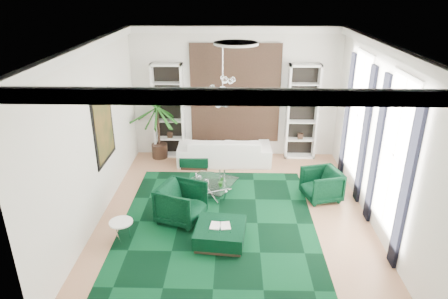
{
  "coord_description": "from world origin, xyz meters",
  "views": [
    {
      "loc": [
        -0.02,
        -7.84,
        4.91
      ],
      "look_at": [
        -0.25,
        0.5,
        1.39
      ],
      "focal_mm": 32.0,
      "sensor_mm": 36.0,
      "label": 1
    }
  ],
  "objects_px": {
    "side_table": "(122,232)",
    "palm": "(158,117)",
    "coffee_table": "(211,189)",
    "ottoman_front": "(220,234)",
    "armchair_left": "(181,203)",
    "sofa": "(224,150)",
    "armchair_right": "(321,185)",
    "ottoman_side": "(196,159)"
  },
  "relations": [
    {
      "from": "palm",
      "to": "side_table",
      "type": "bearing_deg",
      "value": -90.3
    },
    {
      "from": "coffee_table",
      "to": "side_table",
      "type": "distance_m",
      "value": 2.58
    },
    {
      "from": "coffee_table",
      "to": "sofa",
      "type": "bearing_deg",
      "value": 81.7
    },
    {
      "from": "side_table",
      "to": "palm",
      "type": "bearing_deg",
      "value": 89.7
    },
    {
      "from": "armchair_right",
      "to": "ottoman_front",
      "type": "xyz_separation_m",
      "value": [
        -2.38,
        -1.85,
        -0.19
      ]
    },
    {
      "from": "ottoman_front",
      "to": "sofa",
      "type": "bearing_deg",
      "value": 90.31
    },
    {
      "from": "armchair_right",
      "to": "side_table",
      "type": "relative_size",
      "value": 1.77
    },
    {
      "from": "sofa",
      "to": "coffee_table",
      "type": "relative_size",
      "value": 2.5
    },
    {
      "from": "ottoman_front",
      "to": "palm",
      "type": "relative_size",
      "value": 0.38
    },
    {
      "from": "ottoman_side",
      "to": "ottoman_front",
      "type": "height_order",
      "value": "ottoman_front"
    },
    {
      "from": "sofa",
      "to": "ottoman_front",
      "type": "relative_size",
      "value": 2.76
    },
    {
      "from": "armchair_right",
      "to": "ottoman_front",
      "type": "distance_m",
      "value": 3.02
    },
    {
      "from": "palm",
      "to": "sofa",
      "type": "bearing_deg",
      "value": -9.33
    },
    {
      "from": "armchair_right",
      "to": "palm",
      "type": "xyz_separation_m",
      "value": [
        -4.35,
        2.38,
        0.89
      ]
    },
    {
      "from": "armchair_left",
      "to": "ottoman_front",
      "type": "xyz_separation_m",
      "value": [
        0.88,
        -0.83,
        -0.23
      ]
    },
    {
      "from": "sofa",
      "to": "armchair_right",
      "type": "bearing_deg",
      "value": 138.42
    },
    {
      "from": "sofa",
      "to": "coffee_table",
      "type": "xyz_separation_m",
      "value": [
        -0.29,
        -1.98,
        -0.21
      ]
    },
    {
      "from": "ottoman_side",
      "to": "ottoman_front",
      "type": "distance_m",
      "value": 3.8
    },
    {
      "from": "side_table",
      "to": "palm",
      "type": "distance_m",
      "value": 4.37
    },
    {
      "from": "side_table",
      "to": "ottoman_front",
      "type": "bearing_deg",
      "value": 0.5
    },
    {
      "from": "sofa",
      "to": "armchair_left",
      "type": "relative_size",
      "value": 2.87
    },
    {
      "from": "coffee_table",
      "to": "ottoman_front",
      "type": "distance_m",
      "value": 1.96
    },
    {
      "from": "sofa",
      "to": "side_table",
      "type": "height_order",
      "value": "sofa"
    },
    {
      "from": "sofa",
      "to": "side_table",
      "type": "bearing_deg",
      "value": 62.4
    },
    {
      "from": "armchair_right",
      "to": "ottoman_front",
      "type": "relative_size",
      "value": 0.86
    },
    {
      "from": "side_table",
      "to": "palm",
      "type": "xyz_separation_m",
      "value": [
        0.02,
        4.25,
        1.05
      ]
    },
    {
      "from": "ottoman_front",
      "to": "coffee_table",
      "type": "bearing_deg",
      "value": 99.11
    },
    {
      "from": "armchair_left",
      "to": "ottoman_front",
      "type": "height_order",
      "value": "armchair_left"
    },
    {
      "from": "ottoman_front",
      "to": "side_table",
      "type": "xyz_separation_m",
      "value": [
        -1.99,
        -0.02,
        0.03
      ]
    },
    {
      "from": "sofa",
      "to": "ottoman_side",
      "type": "bearing_deg",
      "value": 13.27
    },
    {
      "from": "armchair_right",
      "to": "palm",
      "type": "relative_size",
      "value": 0.33
    },
    {
      "from": "coffee_table",
      "to": "palm",
      "type": "xyz_separation_m",
      "value": [
        -1.66,
        2.3,
        1.09
      ]
    },
    {
      "from": "sofa",
      "to": "armchair_left",
      "type": "distance_m",
      "value": 3.2
    },
    {
      "from": "side_table",
      "to": "sofa",
      "type": "bearing_deg",
      "value": 63.31
    },
    {
      "from": "coffee_table",
      "to": "palm",
      "type": "distance_m",
      "value": 3.04
    },
    {
      "from": "ottoman_side",
      "to": "palm",
      "type": "xyz_separation_m",
      "value": [
        -1.13,
        0.53,
        1.1
      ]
    },
    {
      "from": "coffee_table",
      "to": "palm",
      "type": "height_order",
      "value": "palm"
    },
    {
      "from": "armchair_right",
      "to": "ottoman_side",
      "type": "bearing_deg",
      "value": -134.82
    },
    {
      "from": "coffee_table",
      "to": "ottoman_side",
      "type": "height_order",
      "value": "coffee_table"
    },
    {
      "from": "coffee_table",
      "to": "ottoman_side",
      "type": "relative_size",
      "value": 1.34
    },
    {
      "from": "armchair_left",
      "to": "side_table",
      "type": "distance_m",
      "value": 1.41
    },
    {
      "from": "coffee_table",
      "to": "side_table",
      "type": "height_order",
      "value": "side_table"
    }
  ]
}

